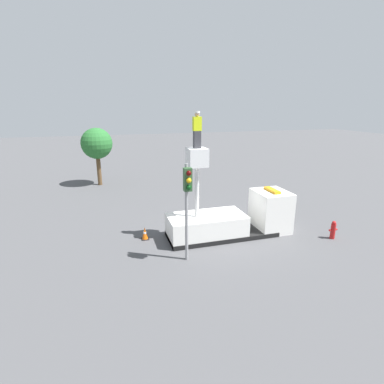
% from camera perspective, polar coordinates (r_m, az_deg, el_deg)
% --- Properties ---
extents(ground_plane, '(120.00, 120.00, 0.00)m').
position_cam_1_polar(ground_plane, '(16.61, 5.64, -8.27)').
color(ground_plane, '#4C4C4F').
extents(bucket_truck, '(6.78, 2.10, 4.84)m').
position_cam_1_polar(bucket_truck, '(16.48, 7.65, -5.13)').
color(bucket_truck, black).
rests_on(bucket_truck, ground).
extents(worker, '(0.40, 0.26, 1.75)m').
position_cam_1_polar(worker, '(14.67, 0.97, 11.74)').
color(worker, '#38383D').
rests_on(worker, bucket_truck).
extents(traffic_light_pole, '(0.34, 0.57, 4.51)m').
position_cam_1_polar(traffic_light_pole, '(12.83, -0.89, -0.39)').
color(traffic_light_pole, gray).
rests_on(traffic_light_pole, ground).
extents(fire_hydrant, '(0.49, 0.25, 1.00)m').
position_cam_1_polar(fire_hydrant, '(17.68, 25.28, -6.56)').
color(fire_hydrant, red).
rests_on(fire_hydrant, ground).
extents(traffic_cone_rear, '(0.39, 0.39, 0.68)m').
position_cam_1_polar(traffic_cone_rear, '(16.20, -8.96, -7.81)').
color(traffic_cone_rear, black).
rests_on(traffic_cone_rear, ground).
extents(tree_left_bg, '(2.65, 2.65, 5.00)m').
position_cam_1_polar(tree_left_bg, '(27.32, -17.70, 8.72)').
color(tree_left_bg, brown).
rests_on(tree_left_bg, ground).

